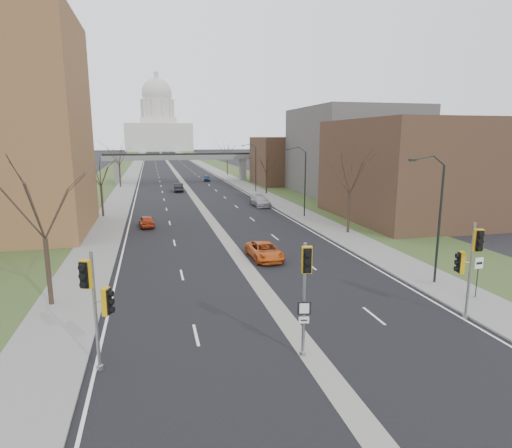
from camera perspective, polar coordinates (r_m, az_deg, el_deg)
name	(u,v)px	position (r m, az deg, el deg)	size (l,w,h in m)	color
ground	(302,342)	(21.94, 6.16, -15.41)	(700.00, 700.00, 0.00)	black
road_surface	(169,164)	(168.79, -11.51, 7.86)	(20.00, 600.00, 0.01)	black
median_strip	(169,164)	(168.79, -11.51, 7.86)	(1.20, 600.00, 0.02)	gray
sidewalk_right	(200,163)	(169.69, -7.42, 8.03)	(4.00, 600.00, 0.12)	gray
sidewalk_left	(137,164)	(168.72, -15.62, 7.69)	(4.00, 600.00, 0.12)	gray
grass_verge_right	(216,163)	(170.46, -5.40, 8.09)	(8.00, 600.00, 0.10)	#2F4921
grass_verge_left	(120,164)	(169.01, -17.67, 7.58)	(8.00, 600.00, 0.10)	#2F4921
commercial_block_near	(411,170)	(55.81, 19.98, 6.77)	(16.00, 20.00, 12.00)	#463020
commercial_block_mid	(353,151)	(78.54, 12.76, 9.43)	(18.00, 22.00, 15.00)	#53504C
commercial_block_far	(289,161)	(93.07, 4.37, 8.40)	(14.00, 14.00, 10.00)	#463020
pedestrian_bridge	(182,160)	(98.72, -9.86, 8.35)	(34.00, 3.00, 6.45)	slate
capitol	(158,126)	(338.54, -12.90, 12.64)	(48.00, 42.00, 55.75)	beige
streetlight_near	(432,183)	(30.32, 22.42, 5.03)	(2.61, 0.20, 8.70)	black
streetlight_mid	(299,162)	(53.50, 5.79, 8.25)	(2.61, 0.20, 8.70)	black
streetlight_far	(251,154)	(78.46, -0.62, 9.30)	(2.61, 0.20, 8.70)	black
tree_left_a	(41,196)	(27.27, -26.76, 3.37)	(7.20, 7.20, 9.40)	#382B21
tree_left_b	(100,168)	(56.81, -20.11, 7.06)	(6.75, 6.75, 8.81)	#382B21
tree_left_c	(118,152)	(90.61, -17.87, 9.11)	(7.65, 7.65, 9.99)	#382B21
tree_right_a	(350,170)	(45.08, 12.49, 7.04)	(7.20, 7.20, 9.40)	#382B21
tree_right_b	(266,161)	(76.10, 1.40, 8.38)	(6.30, 6.30, 8.22)	#382B21
tree_right_c	(227,149)	(115.11, -3.88, 10.01)	(7.65, 7.65, 9.99)	#382B21
signal_pole_left	(96,296)	(19.06, -20.55, -8.94)	(1.21, 0.89, 5.32)	gray
signal_pole_median	(306,281)	(19.02, 6.62, -7.49)	(0.66, 0.90, 5.36)	gray
signal_pole_right	(470,258)	(25.67, 26.59, -4.05)	(0.91, 1.17, 5.45)	gray
speed_limit_sign	(478,270)	(29.85, 27.49, -5.46)	(0.55, 0.06, 2.55)	black
car_left_near	(147,221)	(49.66, -14.36, 0.38)	(1.57, 3.89, 1.33)	#A02E12
car_left_far	(179,187)	(81.45, -10.29, 4.85)	(1.66, 4.75, 1.57)	black
car_right_near	(265,251)	(35.43, 1.17, -3.60)	(2.30, 4.98, 1.38)	#BE4D14
car_right_mid	(260,201)	(62.75, 0.58, 3.09)	(2.14, 5.26, 1.53)	#9C9AA2
car_right_far	(207,178)	(100.43, -6.60, 6.09)	(1.51, 3.76, 1.28)	navy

